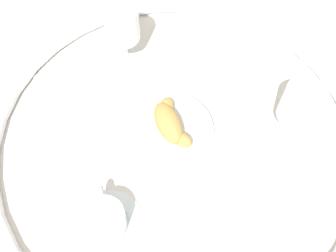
{
  "coord_description": "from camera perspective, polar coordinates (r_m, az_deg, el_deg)",
  "views": [
    {
      "loc": [
        0.38,
        -0.05,
        0.72
      ],
      "look_at": [
        -0.01,
        -0.02,
        0.03
      ],
      "focal_mm": 41.21,
      "sensor_mm": 36.0,
      "label": 1
    }
  ],
  "objects": [
    {
      "name": "coffee_cup_near",
      "position": [
        0.73,
        -9.23,
        -13.63
      ],
      "size": [
        0.14,
        0.14,
        0.06
      ],
      "color": "silver",
      "rests_on": "ground_plane"
    },
    {
      "name": "table_chrome_rim",
      "position": [
        0.8,
        1.2,
        -1.38
      ],
      "size": [
        0.77,
        0.77,
        0.02
      ],
      "primitive_type": "torus",
      "color": "silver",
      "rests_on": "ground_plane"
    },
    {
      "name": "pastry_plate",
      "position": [
        0.81,
        0.0,
        -0.63
      ],
      "size": [
        0.19,
        0.19,
        0.02
      ],
      "color": "silver",
      "rests_on": "ground_plane"
    },
    {
      "name": "croissant_large",
      "position": [
        0.78,
        0.22,
        0.5
      ],
      "size": [
        0.13,
        0.09,
        0.04
      ],
      "color": "#D6994C",
      "rests_on": "pastry_plate"
    },
    {
      "name": "folded_napkin",
      "position": [
        0.91,
        -15.62,
        5.5
      ],
      "size": [
        0.13,
        0.13,
        0.01
      ],
      "primitive_type": "cube",
      "rotation": [
        0.0,
        0.0,
        0.24
      ],
      "color": "silver",
      "rests_on": "ground_plane"
    },
    {
      "name": "juice_glass_right",
      "position": [
        0.78,
        18.98,
        2.98
      ],
      "size": [
        0.08,
        0.08,
        0.14
      ],
      "color": "white",
      "rests_on": "ground_plane"
    },
    {
      "name": "juice_glass_left",
      "position": [
        0.88,
        -6.79,
        14.44
      ],
      "size": [
        0.08,
        0.08,
        0.14
      ],
      "color": "white",
      "rests_on": "ground_plane"
    },
    {
      "name": "ground_plane",
      "position": [
        0.81,
        1.18,
        -1.78
      ],
      "size": [
        2.2,
        2.2,
        0.0
      ],
      "primitive_type": "plane",
      "color": "silver"
    }
  ]
}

